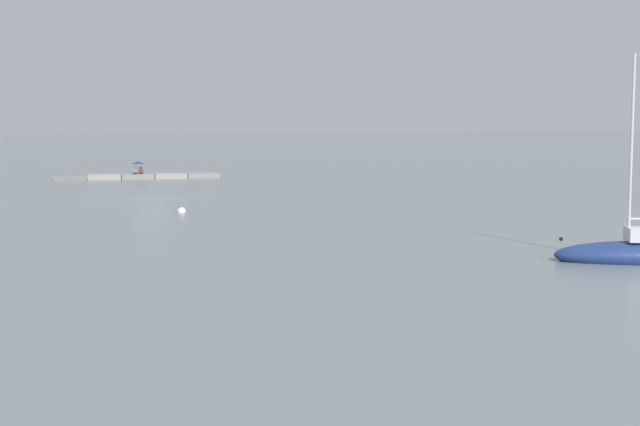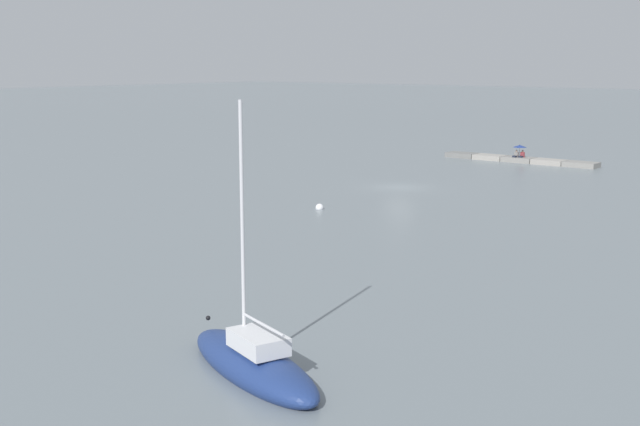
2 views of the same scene
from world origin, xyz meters
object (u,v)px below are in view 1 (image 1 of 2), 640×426
Objects in this scene: umbrella_open_navy at (138,163)px; mooring_buoy_mid at (182,212)px; person_seated_grey_right at (135,171)px; person_seated_maroon_left at (141,171)px.

umbrella_open_navy is 33.52m from mooring_buoy_mid.
person_seated_grey_right is 0.55× the size of umbrella_open_navy.
person_seated_maroon_left is 33.52m from mooring_buoy_mid.
person_seated_grey_right is (0.56, 0.21, 0.00)m from person_seated_maroon_left.
mooring_buoy_mid is at bearing 99.81° from person_seated_grey_right.
person_seated_maroon_left and person_seated_grey_right have the same top height.
person_seated_maroon_left reaches higher than mooring_buoy_mid.
mooring_buoy_mid is (-1.39, 33.29, -0.66)m from person_seated_grey_right.
person_seated_maroon_left is 0.90m from umbrella_open_navy.
person_seated_grey_right is 33.32m from mooring_buoy_mid.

